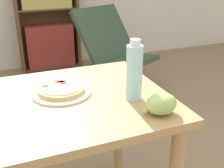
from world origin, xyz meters
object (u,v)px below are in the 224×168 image
Objects in this scene: drink_bottle at (134,72)px; lounge_chair_far at (116,66)px; grape_bunch at (162,104)px; pizza_on_plate at (61,90)px; bookshelf at (47,14)px.

drink_bottle reaches higher than lounge_chair_far.
drink_bottle is 1.87m from lounge_chair_far.
drink_bottle reaches higher than grape_bunch.
pizza_on_plate is 1.80m from lounge_chair_far.
bookshelf reaches higher than pizza_on_plate.
pizza_on_plate is at bearing -145.34° from lounge_chair_far.
lounge_chair_far reaches higher than pizza_on_plate.
grape_bunch is at bearing -75.40° from drink_bottle.
lounge_chair_far is at bearing 69.70° from drink_bottle.
pizza_on_plate is 2.53m from bookshelf.
bookshelf is at bearing 92.65° from lounge_chair_far.
bookshelf is (0.05, 2.83, -0.10)m from grape_bunch.
pizza_on_plate is at bearing 134.24° from grape_bunch.
lounge_chair_far is at bearing -62.93° from bookshelf.
grape_bunch is at bearing -45.76° from pizza_on_plate.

